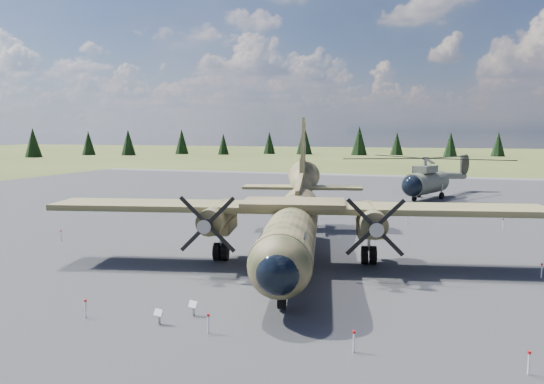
% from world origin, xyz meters
% --- Properties ---
extents(ground, '(500.00, 500.00, 0.00)m').
position_xyz_m(ground, '(0.00, 0.00, 0.00)').
color(ground, brown).
rests_on(ground, ground).
extents(apron, '(120.00, 120.00, 0.04)m').
position_xyz_m(apron, '(0.00, 10.00, 0.00)').
color(apron, slate).
rests_on(apron, ground).
extents(transport_plane, '(30.47, 27.35, 10.07)m').
position_xyz_m(transport_plane, '(1.97, -0.23, 2.89)').
color(transport_plane, '#343A1F').
rests_on(transport_plane, ground).
extents(helicopter_near, '(26.55, 26.55, 5.19)m').
position_xyz_m(helicopter_near, '(9.07, 34.74, 3.68)').
color(helicopter_near, '#64685B').
rests_on(helicopter_near, ground).
extents(info_placard_left, '(0.48, 0.30, 0.70)m').
position_xyz_m(info_placard_left, '(0.45, -11.76, 0.47)').
color(info_placard_left, gray).
rests_on(info_placard_left, ground).
extents(info_placard_right, '(0.47, 0.28, 0.69)m').
position_xyz_m(info_placard_right, '(-0.49, -13.19, 0.46)').
color(info_placard_right, gray).
rests_on(info_placard_right, ground).
extents(barrier_fence, '(33.12, 29.62, 0.85)m').
position_xyz_m(barrier_fence, '(-0.46, -0.08, 0.51)').
color(barrier_fence, white).
rests_on(barrier_fence, ground).
extents(treeline, '(331.78, 329.56, 10.92)m').
position_xyz_m(treeline, '(2.54, -10.03, 4.75)').
color(treeline, black).
rests_on(treeline, ground).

